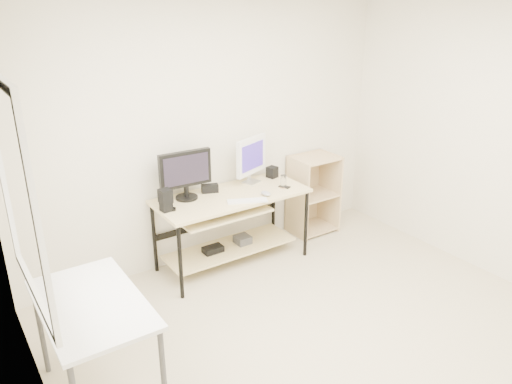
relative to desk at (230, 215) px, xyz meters
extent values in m
cube|color=beige|center=(0.03, -1.66, -0.54)|extent=(4.00, 4.00, 0.01)
cube|color=silver|center=(0.03, 0.34, 0.76)|extent=(4.00, 0.01, 2.60)
cube|color=silver|center=(-1.97, -1.66, 0.76)|extent=(0.01, 4.00, 2.60)
cube|color=white|center=(-1.96, -1.06, 1.01)|extent=(0.01, 1.00, 1.20)
cube|color=beige|center=(0.03, -0.01, 0.20)|extent=(1.50, 0.65, 0.03)
cube|color=beige|center=(-0.12, -0.06, 0.08)|extent=(0.90, 0.49, 0.02)
cube|color=beige|center=(0.03, 0.04, -0.39)|extent=(1.35, 0.46, 0.02)
cube|color=black|center=(-0.17, -0.06, 0.10)|extent=(0.33, 0.22, 0.01)
cylinder|color=black|center=(0.08, -0.11, 0.10)|extent=(0.14, 0.01, 0.01)
cube|color=#404042|center=(0.18, 0.04, -0.34)|extent=(0.15, 0.15, 0.08)
cube|color=black|center=(-0.17, 0.04, -0.35)|extent=(0.20, 0.12, 0.06)
cylinder|color=black|center=(-0.68, -0.29, -0.18)|extent=(0.04, 0.04, 0.72)
cylinder|color=black|center=(-0.68, 0.28, -0.18)|extent=(0.04, 0.04, 0.72)
cylinder|color=black|center=(0.74, -0.29, -0.18)|extent=(0.04, 0.04, 0.72)
cylinder|color=black|center=(0.74, 0.28, -0.18)|extent=(0.04, 0.04, 0.72)
cube|color=white|center=(-1.65, -1.06, 0.20)|extent=(0.60, 1.00, 0.03)
cylinder|color=#404042|center=(-1.91, -0.60, -0.18)|extent=(0.04, 0.04, 0.72)
cylinder|color=#404042|center=(-1.39, -1.52, -0.18)|extent=(0.04, 0.04, 0.72)
cylinder|color=#404042|center=(-1.39, -0.60, -0.18)|extent=(0.04, 0.04, 0.72)
cube|color=#D1B583|center=(0.94, 0.12, -0.09)|extent=(0.02, 0.40, 0.90)
cube|color=#D1B583|center=(1.42, 0.12, -0.09)|extent=(0.02, 0.40, 0.90)
cube|color=#D1B583|center=(1.18, 0.31, -0.09)|extent=(0.50, 0.02, 0.90)
cube|color=#D1B583|center=(1.18, 0.12, -0.50)|extent=(0.46, 0.38, 0.02)
cube|color=#D1B583|center=(1.18, 0.12, -0.09)|extent=(0.46, 0.38, 0.02)
cube|color=#D1B583|center=(1.18, 0.12, 0.34)|extent=(0.46, 0.38, 0.02)
cylinder|color=black|center=(-0.38, 0.15, 0.22)|extent=(0.21, 0.21, 0.02)
cylinder|color=black|center=(-0.38, 0.15, 0.29)|extent=(0.05, 0.05, 0.11)
cube|color=black|center=(-0.38, 0.15, 0.51)|extent=(0.51, 0.07, 0.34)
cube|color=black|center=(-0.38, 0.12, 0.51)|extent=(0.43, 0.02, 0.27)
cube|color=silver|center=(0.37, 0.17, 0.22)|extent=(0.16, 0.14, 0.01)
cylinder|color=silver|center=(0.37, 0.17, 0.27)|extent=(0.04, 0.04, 0.09)
cube|color=white|center=(0.37, 0.17, 0.50)|extent=(0.43, 0.20, 0.37)
cube|color=#34208D|center=(0.37, 0.14, 0.50)|extent=(0.36, 0.14, 0.30)
cube|color=white|center=(0.06, -0.24, 0.22)|extent=(0.39, 0.25, 0.01)
ellipsoid|color=#A8A8AD|center=(0.29, -0.21, 0.23)|extent=(0.08, 0.13, 0.04)
cube|color=black|center=(-0.12, 0.17, 0.25)|extent=(0.18, 0.12, 0.08)
cube|color=black|center=(-0.66, -0.01, 0.25)|extent=(0.10, 0.10, 0.08)
cube|color=black|center=(-0.66, -0.01, 0.36)|extent=(0.11, 0.11, 0.12)
cube|color=black|center=(0.64, 0.18, 0.27)|extent=(0.12, 0.12, 0.12)
cube|color=black|center=(-0.61, 0.14, 0.29)|extent=(0.09, 0.07, 0.16)
cylinder|color=black|center=(-0.61, -0.04, 0.22)|extent=(0.07, 0.07, 0.02)
cube|color=black|center=(0.57, -0.13, 0.22)|extent=(0.10, 0.13, 0.01)
cylinder|color=#9E7247|center=(0.56, -0.13, 0.21)|extent=(0.09, 0.09, 0.01)
cylinder|color=white|center=(0.56, -0.13, 0.28)|extent=(0.07, 0.07, 0.12)
camera|label=1|loc=(-2.28, -3.85, 2.01)|focal=35.00mm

